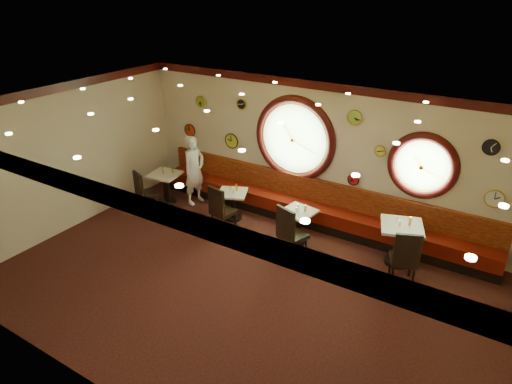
% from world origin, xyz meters
% --- Properties ---
extents(floor, '(9.00, 6.00, 0.00)m').
position_xyz_m(floor, '(0.00, 0.00, 0.00)').
color(floor, black).
rests_on(floor, ground).
extents(ceiling, '(9.00, 6.00, 0.02)m').
position_xyz_m(ceiling, '(0.00, 0.00, 3.20)').
color(ceiling, gold).
rests_on(ceiling, wall_back).
extents(wall_back, '(9.00, 0.02, 3.20)m').
position_xyz_m(wall_back, '(0.00, 3.00, 1.60)').
color(wall_back, beige).
rests_on(wall_back, floor).
extents(wall_front, '(9.00, 0.02, 3.20)m').
position_xyz_m(wall_front, '(0.00, -3.00, 1.60)').
color(wall_front, beige).
rests_on(wall_front, floor).
extents(wall_left, '(0.02, 6.00, 3.20)m').
position_xyz_m(wall_left, '(-4.50, 0.00, 1.60)').
color(wall_left, beige).
rests_on(wall_left, floor).
extents(molding_back, '(9.00, 0.10, 0.18)m').
position_xyz_m(molding_back, '(0.00, 2.95, 3.11)').
color(molding_back, '#390B0A').
rests_on(molding_back, wall_back).
extents(molding_front, '(9.00, 0.10, 0.18)m').
position_xyz_m(molding_front, '(0.00, -2.95, 3.11)').
color(molding_front, '#390B0A').
rests_on(molding_front, wall_back).
extents(molding_left, '(0.10, 6.00, 0.18)m').
position_xyz_m(molding_left, '(-4.45, 0.00, 3.11)').
color(molding_left, '#390B0A').
rests_on(molding_left, wall_back).
extents(banquette_base, '(8.00, 0.55, 0.20)m').
position_xyz_m(banquette_base, '(0.00, 2.72, 0.10)').
color(banquette_base, black).
rests_on(banquette_base, floor).
extents(banquette_seat, '(8.00, 0.55, 0.30)m').
position_xyz_m(banquette_seat, '(0.00, 2.72, 0.35)').
color(banquette_seat, '#5E1008').
rests_on(banquette_seat, banquette_base).
extents(banquette_back, '(8.00, 0.10, 0.55)m').
position_xyz_m(banquette_back, '(0.00, 2.94, 0.75)').
color(banquette_back, '#64070B').
rests_on(banquette_back, wall_back).
extents(porthole_left_glass, '(1.66, 0.02, 1.66)m').
position_xyz_m(porthole_left_glass, '(-0.60, 3.00, 1.85)').
color(porthole_left_glass, '#9ECA79').
rests_on(porthole_left_glass, wall_back).
extents(porthole_left_frame, '(1.98, 0.18, 1.98)m').
position_xyz_m(porthole_left_frame, '(-0.60, 2.98, 1.85)').
color(porthole_left_frame, '#390B0A').
rests_on(porthole_left_frame, wall_back).
extents(porthole_left_ring, '(1.61, 0.03, 1.61)m').
position_xyz_m(porthole_left_ring, '(-0.60, 2.95, 1.85)').
color(porthole_left_ring, gold).
rests_on(porthole_left_ring, wall_back).
extents(porthole_right_glass, '(1.10, 0.02, 1.10)m').
position_xyz_m(porthole_right_glass, '(2.20, 3.00, 1.80)').
color(porthole_right_glass, '#9ECA79').
rests_on(porthole_right_glass, wall_back).
extents(porthole_right_frame, '(1.38, 0.18, 1.38)m').
position_xyz_m(porthole_right_frame, '(2.20, 2.98, 1.80)').
color(porthole_right_frame, '#390B0A').
rests_on(porthole_right_frame, wall_back).
extents(porthole_right_ring, '(1.09, 0.03, 1.09)m').
position_xyz_m(porthole_right_ring, '(2.20, 2.95, 1.80)').
color(porthole_right_ring, gold).
rests_on(porthole_right_ring, wall_back).
extents(wall_clock_0, '(0.28, 0.03, 0.28)m').
position_xyz_m(wall_clock_0, '(3.30, 2.96, 2.40)').
color(wall_clock_0, black).
rests_on(wall_clock_0, wall_back).
extents(wall_clock_1, '(0.32, 0.03, 0.32)m').
position_xyz_m(wall_clock_1, '(-3.60, 2.96, 1.55)').
color(wall_clock_1, '#BA3512').
rests_on(wall_clock_1, wall_back).
extents(wall_clock_2, '(0.26, 0.03, 0.26)m').
position_xyz_m(wall_clock_2, '(-3.20, 2.96, 2.35)').
color(wall_clock_2, '#84B524').
rests_on(wall_clock_2, wall_back).
extents(wall_clock_3, '(0.22, 0.03, 0.22)m').
position_xyz_m(wall_clock_3, '(1.35, 2.96, 1.95)').
color(wall_clock_3, '#E8E24D').
rests_on(wall_clock_3, wall_back).
extents(wall_clock_4, '(0.24, 0.03, 0.24)m').
position_xyz_m(wall_clock_4, '(-2.00, 2.96, 2.45)').
color(wall_clock_4, black).
rests_on(wall_clock_4, wall_back).
extents(wall_clock_5, '(0.36, 0.03, 0.36)m').
position_xyz_m(wall_clock_5, '(-2.30, 2.96, 1.50)').
color(wall_clock_5, yellow).
rests_on(wall_clock_5, wall_back).
extents(wall_clock_6, '(0.34, 0.03, 0.34)m').
position_xyz_m(wall_clock_6, '(3.55, 2.96, 1.45)').
color(wall_clock_6, white).
rests_on(wall_clock_6, wall_back).
extents(wall_clock_7, '(0.30, 0.03, 0.30)m').
position_xyz_m(wall_clock_7, '(0.75, 2.96, 2.55)').
color(wall_clock_7, '#8FBF3B').
rests_on(wall_clock_7, wall_back).
extents(wall_clock_8, '(0.24, 0.03, 0.24)m').
position_xyz_m(wall_clock_8, '(0.85, 2.96, 1.20)').
color(wall_clock_8, red).
rests_on(wall_clock_8, wall_back).
extents(table_a, '(0.79, 0.79, 0.77)m').
position_xyz_m(table_a, '(-3.53, 1.82, 0.48)').
color(table_a, black).
rests_on(table_a, floor).
extents(table_b, '(0.82, 0.82, 0.69)m').
position_xyz_m(table_b, '(-1.62, 1.97, 0.43)').
color(table_b, black).
rests_on(table_b, floor).
extents(table_c, '(0.74, 0.74, 0.71)m').
position_xyz_m(table_c, '(0.10, 1.89, 0.45)').
color(table_c, black).
rests_on(table_c, floor).
extents(table_d, '(0.99, 0.99, 0.85)m').
position_xyz_m(table_d, '(2.16, 2.18, 0.54)').
color(table_d, black).
rests_on(table_d, floor).
extents(chair_a, '(0.54, 0.54, 0.62)m').
position_xyz_m(chair_a, '(-3.67, 1.19, 0.57)').
color(chair_a, black).
rests_on(chair_a, floor).
extents(chair_b, '(0.53, 0.53, 0.67)m').
position_xyz_m(chair_b, '(-1.50, 1.32, 0.62)').
color(chair_b, black).
rests_on(chair_b, floor).
extents(chair_c, '(0.61, 0.61, 0.71)m').
position_xyz_m(chair_c, '(0.26, 1.19, 0.65)').
color(chair_c, black).
rests_on(chair_c, floor).
extents(chair_d, '(0.61, 0.61, 0.69)m').
position_xyz_m(chair_d, '(2.43, 1.54, 0.64)').
color(chair_d, black).
rests_on(chair_d, floor).
extents(condiment_a_salt, '(0.04, 0.04, 0.11)m').
position_xyz_m(condiment_a_salt, '(-3.67, 1.91, 0.82)').
color(condiment_a_salt, silver).
rests_on(condiment_a_salt, table_a).
extents(condiment_b_salt, '(0.03, 0.03, 0.10)m').
position_xyz_m(condiment_b_salt, '(-1.70, 2.02, 0.74)').
color(condiment_b_salt, silver).
rests_on(condiment_b_salt, table_b).
extents(condiment_c_salt, '(0.04, 0.04, 0.11)m').
position_xyz_m(condiment_c_salt, '(0.05, 1.95, 0.77)').
color(condiment_c_salt, silver).
rests_on(condiment_c_salt, table_c).
extents(condiment_d_salt, '(0.03, 0.03, 0.09)m').
position_xyz_m(condiment_d_salt, '(2.03, 2.25, 0.90)').
color(condiment_d_salt, silver).
rests_on(condiment_d_salt, table_d).
extents(condiment_a_pepper, '(0.03, 0.03, 0.09)m').
position_xyz_m(condiment_a_pepper, '(-3.52, 1.77, 0.81)').
color(condiment_a_pepper, silver).
rests_on(condiment_a_pepper, table_a).
extents(condiment_b_pepper, '(0.03, 0.03, 0.09)m').
position_xyz_m(condiment_b_pepper, '(-1.56, 1.92, 0.73)').
color(condiment_b_pepper, '#B8B8BC').
rests_on(condiment_b_pepper, table_b).
extents(condiment_c_pepper, '(0.04, 0.04, 0.11)m').
position_xyz_m(condiment_c_pepper, '(0.09, 1.82, 0.77)').
color(condiment_c_pepper, silver).
rests_on(condiment_c_pepper, table_c).
extents(condiment_d_pepper, '(0.04, 0.04, 0.11)m').
position_xyz_m(condiment_d_pepper, '(2.12, 2.12, 0.91)').
color(condiment_d_pepper, '#BBBBBF').
rests_on(condiment_d_pepper, table_d).
extents(condiment_a_bottle, '(0.04, 0.04, 0.14)m').
position_xyz_m(condiment_a_bottle, '(-3.38, 1.95, 0.84)').
color(condiment_a_bottle, gold).
rests_on(condiment_a_bottle, table_a).
extents(condiment_b_bottle, '(0.05, 0.05, 0.17)m').
position_xyz_m(condiment_b_bottle, '(-1.57, 2.07, 0.77)').
color(condiment_b_bottle, '#CA882F').
rests_on(condiment_b_bottle, table_b).
extents(condiment_c_bottle, '(0.05, 0.05, 0.14)m').
position_xyz_m(condiment_c_bottle, '(0.23, 1.95, 0.79)').
color(condiment_c_bottle, gold).
rests_on(condiment_c_bottle, table_c).
extents(condiment_d_bottle, '(0.05, 0.05, 0.17)m').
position_xyz_m(condiment_d_bottle, '(2.28, 2.26, 0.94)').
color(condiment_d_bottle, gold).
rests_on(condiment_d_bottle, table_d).
extents(waiter, '(0.48, 0.67, 1.72)m').
position_xyz_m(waiter, '(-2.90, 2.20, 0.86)').
color(waiter, white).
rests_on(waiter, floor).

